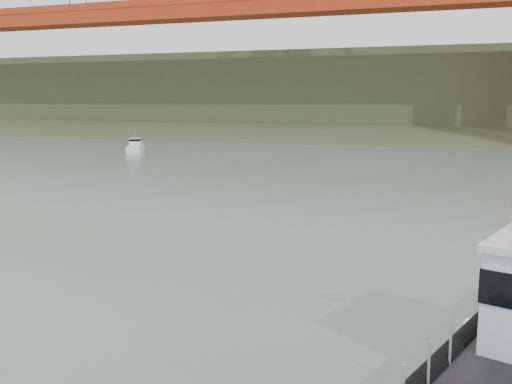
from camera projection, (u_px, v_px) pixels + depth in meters
ground at (215, 296)px, 21.14m from camera, size 400.00×400.00×0.00m
headlands at (422, 100)px, 136.90m from camera, size 500.00×105.36×27.12m
motorboat at (136, 147)px, 78.50m from camera, size 3.81×5.70×2.98m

